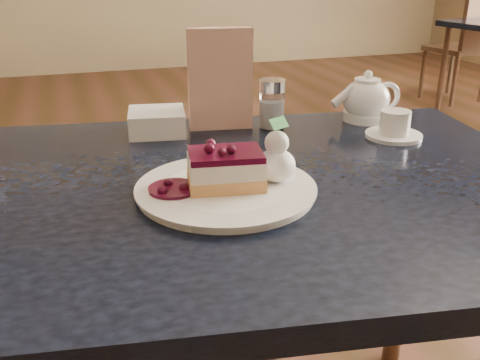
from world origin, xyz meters
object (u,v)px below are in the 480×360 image
object	(u,v)px
dessert_plate	(226,190)
main_table	(223,222)
tea_set	(371,106)
cheesecake_slice	(226,169)

from	to	relation	value
dessert_plate	main_table	bearing A→B (deg)	80.80
main_table	tea_set	xyz separation A→B (m)	(0.41, 0.22, 0.12)
tea_set	dessert_plate	bearing A→B (deg)	-147.40
main_table	tea_set	distance (m)	0.47
main_table	tea_set	bearing A→B (deg)	37.35
dessert_plate	cheesecake_slice	world-z (taller)	cheesecake_slice
dessert_plate	cheesecake_slice	size ratio (longest dim) A/B	2.17
cheesecake_slice	main_table	bearing A→B (deg)	90.00
main_table	tea_set	size ratio (longest dim) A/B	5.28
main_table	dessert_plate	xyz separation A→B (m)	(-0.01, -0.05, 0.08)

